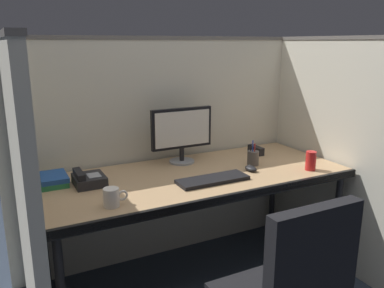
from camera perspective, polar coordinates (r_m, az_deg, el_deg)
The scene contains 13 objects.
cubicle_partition_rear at distance 2.83m, azimuth -3.64°, elevation -0.77°, with size 2.21×0.06×1.57m.
cubicle_partition_left at distance 2.10m, azimuth -23.15°, elevation -7.48°, with size 0.06×1.41×1.57m.
cubicle_partition_right at distance 2.95m, azimuth 18.90°, elevation -0.90°, with size 0.06×1.41×1.57m.
desk at distance 2.46m, azimuth 0.66°, elevation -5.50°, with size 1.90×0.80×0.74m.
monitor_center at distance 2.63m, azimuth -1.49°, elevation 1.82°, with size 0.43×0.17×0.37m.
keyboard_main at distance 2.33m, azimuth 3.02°, elevation -5.17°, with size 0.43×0.15×0.02m, color black.
computer_mouse at distance 2.53m, azimuth 8.51°, elevation -3.52°, with size 0.06×0.10×0.04m.
desk_phone at distance 2.34m, azimuth -14.77°, elevation -4.98°, with size 0.17×0.19×0.09m.
pen_cup at distance 2.65m, azimuth 8.81°, elevation -1.99°, with size 0.08×0.08×0.17m.
red_stapler at distance 2.92m, azimuth 9.23°, elevation -0.85°, with size 0.04×0.15×0.06m, color black.
book_stack at distance 2.41m, azimuth -19.47°, elevation -4.89°, with size 0.15×0.21×0.06m.
coffee_mug at distance 2.01m, azimuth -11.51°, elevation -7.58°, with size 0.13×0.08×0.09m.
soda_can at distance 2.62m, azimuth 16.81°, elevation -2.34°, with size 0.07×0.07×0.12m, color red.
Camera 1 is at (-1.08, -1.76, 1.53)m, focal length 36.86 mm.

